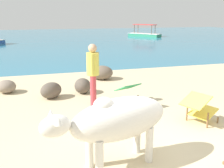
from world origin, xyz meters
The scene contains 11 objects.
sand_beach centered at (0.00, 0.00, 0.02)m, with size 18.00×14.00×0.04m, color #CCB78E.
water_surface centered at (0.00, 22.00, 0.00)m, with size 60.00×36.00×0.03m, color teal.
cow centered at (-1.09, 0.01, 0.82)m, with size 2.11×1.00×1.18m.
deck_chair_near centered at (-0.03, 2.24, 0.42)m, with size 0.74×0.89×0.68m.
deck_chair_far centered at (1.11, 1.08, 0.42)m, with size 0.91×0.78×0.68m.
person_standing centered at (-0.85, 2.89, 0.99)m, with size 0.32×0.49×1.62m.
shore_rock_large centered at (0.03, 5.56, 0.30)m, with size 0.83×0.69×0.51m, color #6B5B4C.
shore_rock_medium centered at (-1.89, 3.80, 0.27)m, with size 0.65×0.49×0.46m, color brown.
shore_rock_small centered at (-3.18, 4.71, 0.24)m, with size 0.60×0.56×0.40m, color gray.
shore_rock_flat centered at (-0.94, 4.04, 0.27)m, with size 0.60×0.49×0.46m, color brown.
boat_green centered at (9.17, 23.17, 0.29)m, with size 3.10×3.64×1.29m.
Camera 1 is at (-2.17, -3.49, 2.38)m, focal length 41.55 mm.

